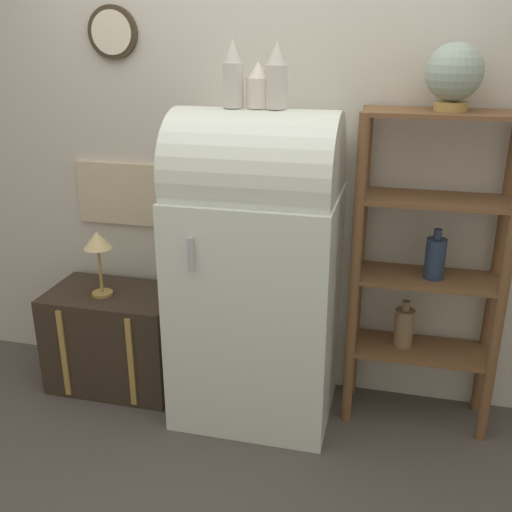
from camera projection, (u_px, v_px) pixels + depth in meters
name	position (u px, v px, depth m)	size (l,w,h in m)	color
ground_plane	(245.00, 434.00, 2.98)	(12.00, 12.00, 0.00)	#4C4742
wall_back	(271.00, 143.00, 3.03)	(7.00, 0.09, 2.70)	beige
refrigerator	(256.00, 267.00, 2.92)	(0.78, 0.65, 1.56)	silver
suitcase_trunk	(116.00, 338.00, 3.33)	(0.70, 0.45, 0.56)	#33281E
shelf_unit	(427.00, 262.00, 2.84)	(0.71, 0.31, 1.56)	brown
globe	(454.00, 74.00, 2.53)	(0.24, 0.24, 0.28)	#AD8942
vase_left	(233.00, 76.00, 2.62)	(0.09, 0.09, 0.29)	beige
vase_center	(258.00, 86.00, 2.63)	(0.11, 0.11, 0.20)	silver
vase_right	(277.00, 78.00, 2.58)	(0.10, 0.10, 0.28)	beige
desk_lamp	(98.00, 246.00, 3.10)	(0.15, 0.15, 0.36)	#AD8942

